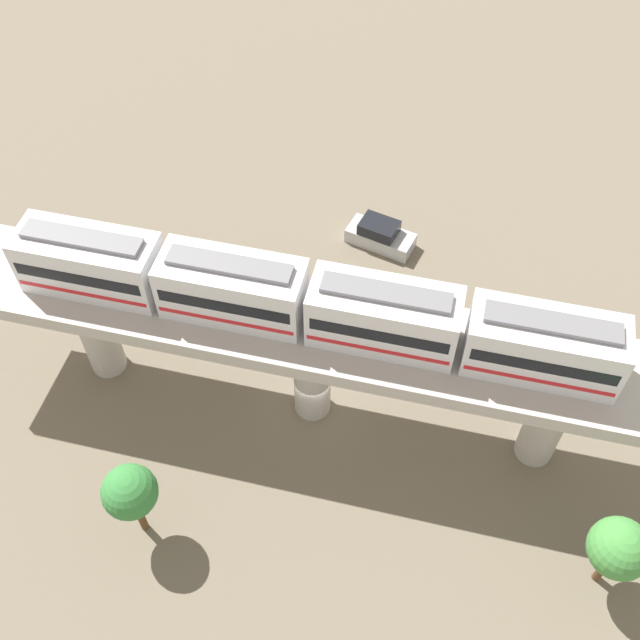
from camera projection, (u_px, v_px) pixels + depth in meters
The scene contains 7 objects.
ground_plane at pixel (313, 406), 40.42m from camera, with size 120.00×120.00×0.00m, color #706654.
viaduct at pixel (312, 344), 36.00m from camera, with size 5.20×35.80×7.14m.
train at pixel (307, 302), 33.62m from camera, with size 2.64×27.45×3.24m.
parked_car_silver at pixel (380, 235), 47.27m from camera, with size 2.76×4.51×1.76m.
parked_car_yellow at pixel (256, 299), 44.07m from camera, with size 2.08×4.31×1.76m.
tree_near_viaduct at pixel (130, 492), 33.28m from camera, with size 2.52×2.52×5.06m.
tree_mid_lot at pixel (619, 549), 31.99m from camera, with size 2.70×2.70×4.86m.
Camera 1 is at (-20.69, -5.35, 34.61)m, focal length 42.40 mm.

